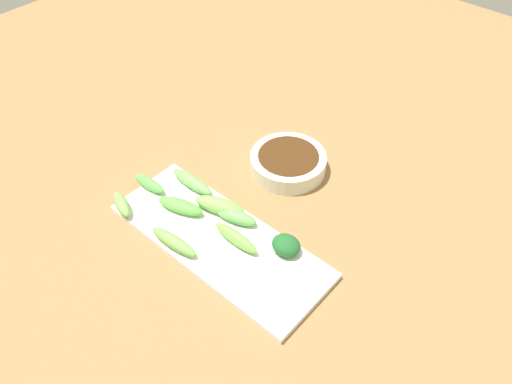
# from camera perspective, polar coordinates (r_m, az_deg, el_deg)

# --- Properties ---
(tabletop) EXTENTS (2.10, 2.10, 0.02)m
(tabletop) POSITION_cam_1_polar(r_m,az_deg,el_deg) (0.92, -0.55, -2.16)
(tabletop) COLOR olive
(tabletop) RESTS_ON ground
(sauce_bowl) EXTENTS (0.15, 0.15, 0.04)m
(sauce_bowl) POSITION_cam_1_polar(r_m,az_deg,el_deg) (0.97, 3.66, 3.40)
(sauce_bowl) COLOR silver
(sauce_bowl) RESTS_ON tabletop
(serving_plate) EXTENTS (0.15, 0.39, 0.01)m
(serving_plate) POSITION_cam_1_polar(r_m,az_deg,el_deg) (0.86, -4.18, -5.52)
(serving_plate) COLOR white
(serving_plate) RESTS_ON tabletop
(broccoli_leafy_0) EXTENTS (0.04, 0.05, 0.03)m
(broccoli_leafy_0) POSITION_cam_1_polar(r_m,az_deg,el_deg) (0.82, 3.44, -6.04)
(broccoli_leafy_0) COLOR #1F5C29
(broccoli_leafy_0) RESTS_ON serving_plate
(broccoli_stalk_1) EXTENTS (0.04, 0.07, 0.02)m
(broccoli_stalk_1) POSITION_cam_1_polar(r_m,az_deg,el_deg) (0.92, -14.97, -1.38)
(broccoli_stalk_1) COLOR #77AB53
(broccoli_stalk_1) RESTS_ON serving_plate
(broccoli_stalk_2) EXTENTS (0.03, 0.10, 0.02)m
(broccoli_stalk_2) POSITION_cam_1_polar(r_m,az_deg,el_deg) (0.84, -9.32, -5.59)
(broccoli_stalk_2) COLOR #72B54F
(broccoli_stalk_2) RESTS_ON serving_plate
(broccoli_stalk_3) EXTENTS (0.03, 0.10, 0.02)m
(broccoli_stalk_3) POSITION_cam_1_polar(r_m,az_deg,el_deg) (0.93, -7.25, 1.15)
(broccoli_stalk_3) COLOR #6DAB57
(broccoli_stalk_3) RESTS_ON serving_plate
(broccoli_stalk_4) EXTENTS (0.03, 0.07, 0.02)m
(broccoli_stalk_4) POSITION_cam_1_polar(r_m,az_deg,el_deg) (0.94, -11.99, 0.90)
(broccoli_stalk_4) COLOR #5DAD4C
(broccoli_stalk_4) RESTS_ON serving_plate
(broccoli_stalk_5) EXTENTS (0.05, 0.09, 0.02)m
(broccoli_stalk_5) POSITION_cam_1_polar(r_m,az_deg,el_deg) (0.89, -8.57, -1.58)
(broccoli_stalk_5) COLOR #5DB245
(broccoli_stalk_5) RESTS_ON serving_plate
(broccoli_stalk_6) EXTENTS (0.02, 0.09, 0.02)m
(broccoli_stalk_6) POSITION_cam_1_polar(r_m,az_deg,el_deg) (0.83, -2.28, -5.22)
(broccoli_stalk_6) COLOR #73B84A
(broccoli_stalk_6) RESTS_ON serving_plate
(broccoli_stalk_7) EXTENTS (0.06, 0.10, 0.03)m
(broccoli_stalk_7) POSITION_cam_1_polar(r_m,az_deg,el_deg) (0.88, -4.14, -1.57)
(broccoli_stalk_7) COLOR #77B64F
(broccoli_stalk_7) RESTS_ON serving_plate
(broccoli_stalk_8) EXTENTS (0.05, 0.08, 0.02)m
(broccoli_stalk_8) POSITION_cam_1_polar(r_m,az_deg,el_deg) (0.87, -2.29, -2.79)
(broccoli_stalk_8) COLOR #6AB958
(broccoli_stalk_8) RESTS_ON serving_plate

